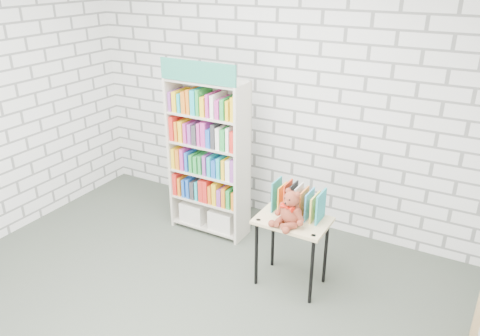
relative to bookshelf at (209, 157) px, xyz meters
The scene contains 6 objects.
ground 1.65m from the bookshelf, 72.65° to the right, with size 4.50×4.50×0.00m, color #3F463B.
room_shell 1.71m from the bookshelf, 72.65° to the right, with size 4.52×4.02×2.81m.
bookshelf is the anchor object (origin of this frame).
display_table 1.26m from the bookshelf, 22.14° to the right, with size 0.62×0.43×0.66m.
table_books 1.20m from the bookshelf, 17.70° to the right, with size 0.43×0.19×0.25m.
teddy_bear 1.27m from the bookshelf, 25.96° to the right, with size 0.28×0.28×0.31m.
Camera 1 is at (2.00, -2.36, 2.65)m, focal length 35.00 mm.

